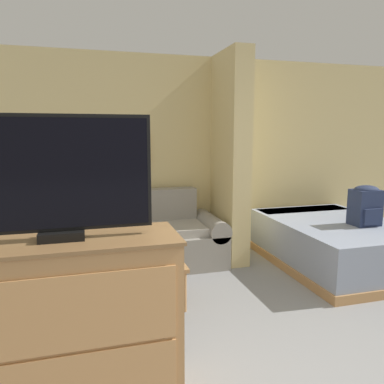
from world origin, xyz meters
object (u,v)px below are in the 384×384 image
at_px(tv, 59,177).
at_px(bed, 334,242).
at_px(coffee_table, 150,268).
at_px(couch, 133,241).
at_px(tv_dresser, 67,327).
at_px(backpack, 365,205).
at_px(table_lamp, 20,205).

relative_size(tv, bed, 0.50).
bearing_deg(coffee_table, couch, 91.64).
bearing_deg(bed, tv, -150.83).
xyz_separation_m(tv_dresser, backpack, (3.23, 1.43, 0.28)).
distance_m(bed, backpack, 0.61).
height_order(couch, tv, tv).
bearing_deg(tv_dresser, bed, 29.18).
height_order(tv_dresser, tv, tv).
xyz_separation_m(couch, coffee_table, (0.03, -1.08, 0.04)).
bearing_deg(tv, bed, 29.17).
xyz_separation_m(tv_dresser, bed, (3.05, 1.70, -0.24)).
relative_size(coffee_table, tv_dresser, 0.49).
bearing_deg(bed, tv_dresser, -150.82).
bearing_deg(tv, couch, 74.26).
height_order(tv, backpack, tv).
xyz_separation_m(tv, bed, (3.05, 1.70, -1.10)).
xyz_separation_m(couch, tv, (-0.65, -2.31, 1.06)).
relative_size(tv, backpack, 2.12).
distance_m(tv, backpack, 3.58).
distance_m(coffee_table, backpack, 2.59).
height_order(couch, bed, couch).
relative_size(couch, backpack, 4.74).
xyz_separation_m(table_lamp, backpack, (3.81, -0.90, -0.03)).
distance_m(table_lamp, bed, 3.72).
height_order(table_lamp, tv, tv).
distance_m(coffee_table, tv, 1.74).
xyz_separation_m(coffee_table, backpack, (2.55, 0.21, 0.44)).
bearing_deg(backpack, coffee_table, -175.40).
bearing_deg(table_lamp, coffee_table, -41.14).
height_order(bed, backpack, backpack).
bearing_deg(bed, backpack, -56.11).
bearing_deg(bed, coffee_table, -168.63).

